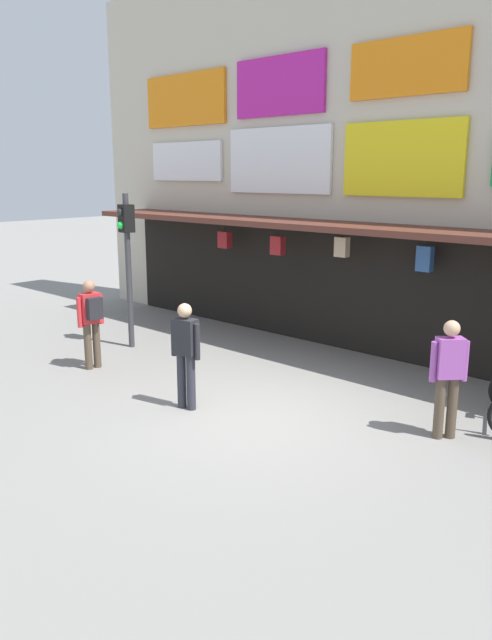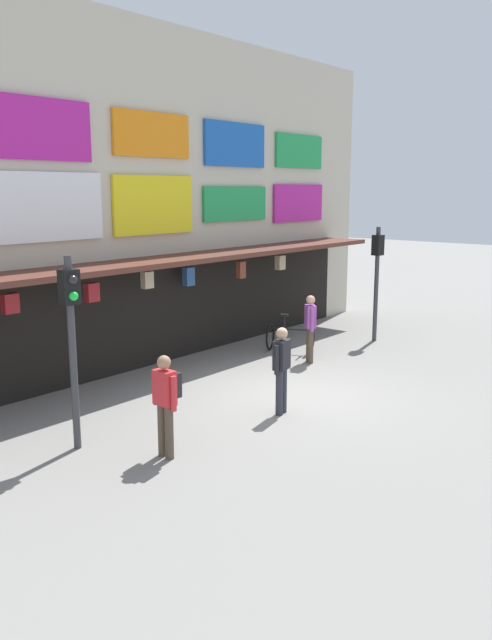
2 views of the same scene
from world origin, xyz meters
name	(u,v)px [view 2 (image 2 of 2)]	position (x,y,z in m)	size (l,w,h in m)	color
ground_plane	(289,395)	(0.00, 0.00, 0.00)	(80.00, 80.00, 0.00)	gray
shopfront	(136,200)	(0.00, 4.57, 3.96)	(18.00, 2.60, 8.00)	beige
traffic_light_near	(71,322)	(-4.52, 1.04, 2.14)	(0.31, 0.34, 3.20)	#38383D
traffic_light_far	(377,265)	(5.59, 1.06, 2.14)	(0.30, 0.34, 3.20)	#38383D
bicycle_parked	(290,337)	(3.03, 2.13, 0.39)	(1.09, 1.34, 1.05)	black
pedestrian_in_white	(310,325)	(2.45, 1.13, 0.95)	(0.41, 0.41, 1.68)	brown
pedestrian_in_blue	(166,398)	(-3.82, -0.36, 0.98)	(0.38, 0.53, 1.68)	brown
pedestrian_in_red	(282,365)	(-1.01, -0.55, 0.95)	(0.52, 0.29, 1.68)	#2D2D38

